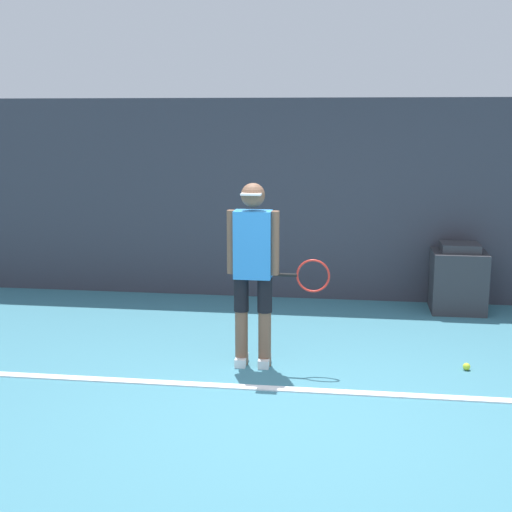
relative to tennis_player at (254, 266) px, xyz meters
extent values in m
plane|color=teal|center=(0.45, -0.94, -0.96)|extent=(24.00, 24.00, 0.00)
cube|color=#383842|center=(0.45, 2.59, 0.30)|extent=(24.00, 0.10, 2.52)
cube|color=white|center=(0.45, -0.58, -0.95)|extent=(21.60, 0.10, 0.01)
cylinder|color=brown|center=(-0.12, 0.00, -0.70)|extent=(0.12, 0.12, 0.52)
cylinder|color=black|center=(-0.12, 0.00, -0.27)|extent=(0.14, 0.14, 0.32)
cube|color=white|center=(-0.12, 0.00, -0.92)|extent=(0.10, 0.24, 0.08)
cylinder|color=brown|center=(0.10, 0.00, -0.70)|extent=(0.12, 0.12, 0.52)
cylinder|color=black|center=(0.10, 0.00, -0.27)|extent=(0.14, 0.14, 0.32)
cube|color=white|center=(0.10, 0.00, -0.92)|extent=(0.10, 0.24, 0.08)
cube|color=#338CE0|center=(-0.01, 0.00, 0.20)|extent=(0.34, 0.20, 0.62)
sphere|color=brown|center=(-0.01, 0.00, 0.65)|extent=(0.22, 0.22, 0.22)
cube|color=white|center=(-0.01, -0.10, 0.67)|extent=(0.18, 0.12, 0.02)
cylinder|color=brown|center=(-0.21, 0.00, 0.22)|extent=(0.09, 0.09, 0.59)
cylinder|color=brown|center=(0.19, 0.00, 0.22)|extent=(0.09, 0.09, 0.59)
cylinder|color=black|center=(0.29, 0.00, -0.08)|extent=(0.21, 0.03, 0.03)
torus|color=red|center=(0.54, 0.00, -0.08)|extent=(0.31, 0.02, 0.31)
sphere|color=#D1E533|center=(1.96, 0.13, -0.92)|extent=(0.07, 0.07, 0.07)
cube|color=#333338|center=(2.15, 2.20, -0.59)|extent=(0.63, 0.58, 0.73)
cube|color=#333338|center=(2.15, 2.20, -0.18)|extent=(0.44, 0.41, 0.10)
camera|label=1|loc=(0.90, -6.32, 1.37)|focal=50.00mm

